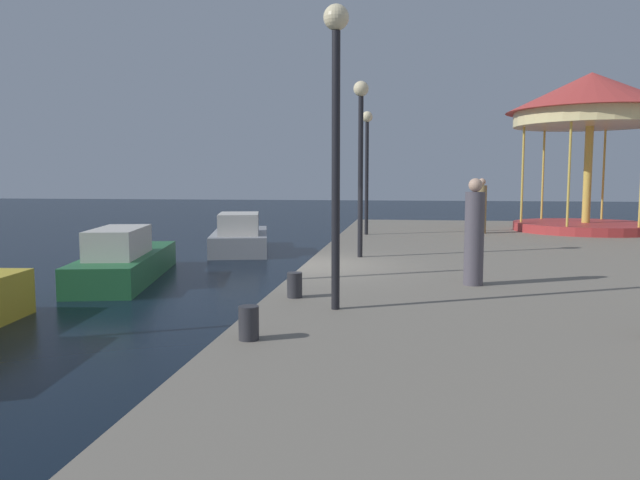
{
  "coord_description": "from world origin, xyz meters",
  "views": [
    {
      "loc": [
        2.21,
        -13.01,
        2.69
      ],
      "look_at": [
        0.05,
        2.18,
        1.12
      ],
      "focal_mm": 34.23,
      "sensor_mm": 36.0,
      "label": 1
    }
  ],
  "objects_px": {
    "motorboat_green": "(125,260)",
    "person_mid_promenade": "(474,235)",
    "bollard_north": "(249,323)",
    "person_far_corner": "(481,207)",
    "bollard_center": "(295,285)",
    "carousel": "(590,113)",
    "lamp_post_far_end": "(367,150)",
    "lamp_post_near_edge": "(336,104)",
    "motorboat_grey": "(240,237)",
    "lamp_post_mid_promenade": "(361,137)"
  },
  "relations": [
    {
      "from": "motorboat_green",
      "to": "person_mid_promenade",
      "type": "height_order",
      "value": "person_mid_promenade"
    },
    {
      "from": "lamp_post_mid_promenade",
      "to": "person_mid_promenade",
      "type": "xyz_separation_m",
      "value": [
        2.27,
        -3.53,
        -1.96
      ]
    },
    {
      "from": "person_far_corner",
      "to": "person_mid_promenade",
      "type": "relative_size",
      "value": 0.99
    },
    {
      "from": "person_mid_promenade",
      "to": "bollard_north",
      "type": "bearing_deg",
      "value": -125.93
    },
    {
      "from": "carousel",
      "to": "lamp_post_near_edge",
      "type": "xyz_separation_m",
      "value": [
        -7.33,
        -14.12,
        -1.21
      ]
    },
    {
      "from": "carousel",
      "to": "lamp_post_near_edge",
      "type": "height_order",
      "value": "carousel"
    },
    {
      "from": "carousel",
      "to": "lamp_post_far_end",
      "type": "xyz_separation_m",
      "value": [
        -7.64,
        -2.4,
        -1.33
      ]
    },
    {
      "from": "lamp_post_mid_promenade",
      "to": "person_mid_promenade",
      "type": "distance_m",
      "value": 4.63
    },
    {
      "from": "motorboat_grey",
      "to": "person_far_corner",
      "type": "height_order",
      "value": "person_far_corner"
    },
    {
      "from": "motorboat_grey",
      "to": "bollard_center",
      "type": "bearing_deg",
      "value": -70.65
    },
    {
      "from": "bollard_north",
      "to": "person_far_corner",
      "type": "relative_size",
      "value": 0.21
    },
    {
      "from": "motorboat_grey",
      "to": "lamp_post_near_edge",
      "type": "relative_size",
      "value": 1.27
    },
    {
      "from": "motorboat_grey",
      "to": "bollard_center",
      "type": "relative_size",
      "value": 13.61
    },
    {
      "from": "bollard_north",
      "to": "person_far_corner",
      "type": "height_order",
      "value": "person_far_corner"
    },
    {
      "from": "motorboat_green",
      "to": "person_mid_promenade",
      "type": "bearing_deg",
      "value": -25.65
    },
    {
      "from": "lamp_post_near_edge",
      "to": "bollard_center",
      "type": "relative_size",
      "value": 10.69
    },
    {
      "from": "motorboat_green",
      "to": "lamp_post_far_end",
      "type": "relative_size",
      "value": 1.5
    },
    {
      "from": "carousel",
      "to": "lamp_post_far_end",
      "type": "bearing_deg",
      "value": -162.55
    },
    {
      "from": "motorboat_grey",
      "to": "carousel",
      "type": "xyz_separation_m",
      "value": [
        12.35,
        1.16,
        4.4
      ]
    },
    {
      "from": "bollard_north",
      "to": "person_far_corner",
      "type": "bearing_deg",
      "value": 73.36
    },
    {
      "from": "lamp_post_near_edge",
      "to": "bollard_north",
      "type": "distance_m",
      "value": 3.37
    },
    {
      "from": "lamp_post_mid_promenade",
      "to": "person_mid_promenade",
      "type": "relative_size",
      "value": 2.2
    },
    {
      "from": "motorboat_grey",
      "to": "lamp_post_mid_promenade",
      "type": "distance_m",
      "value": 9.19
    },
    {
      "from": "lamp_post_near_edge",
      "to": "person_mid_promenade",
      "type": "xyz_separation_m",
      "value": [
        2.19,
        2.33,
        -2.04
      ]
    },
    {
      "from": "bollard_center",
      "to": "person_mid_promenade",
      "type": "height_order",
      "value": "person_mid_promenade"
    },
    {
      "from": "lamp_post_near_edge",
      "to": "person_far_corner",
      "type": "height_order",
      "value": "lamp_post_near_edge"
    },
    {
      "from": "lamp_post_near_edge",
      "to": "bollard_north",
      "type": "height_order",
      "value": "lamp_post_near_edge"
    },
    {
      "from": "lamp_post_near_edge",
      "to": "bollard_center",
      "type": "xyz_separation_m",
      "value": [
        -0.74,
        0.76,
        -2.73
      ]
    },
    {
      "from": "carousel",
      "to": "lamp_post_far_end",
      "type": "distance_m",
      "value": 8.12
    },
    {
      "from": "motorboat_green",
      "to": "motorboat_grey",
      "type": "relative_size",
      "value": 1.12
    },
    {
      "from": "motorboat_green",
      "to": "person_mid_promenade",
      "type": "distance_m",
      "value": 9.52
    },
    {
      "from": "carousel",
      "to": "person_mid_promenade",
      "type": "distance_m",
      "value": 13.26
    },
    {
      "from": "person_far_corner",
      "to": "motorboat_grey",
      "type": "bearing_deg",
      "value": 178.6
    },
    {
      "from": "motorboat_grey",
      "to": "lamp_post_mid_promenade",
      "type": "relative_size",
      "value": 1.32
    },
    {
      "from": "motorboat_grey",
      "to": "lamp_post_near_edge",
      "type": "height_order",
      "value": "lamp_post_near_edge"
    },
    {
      "from": "person_far_corner",
      "to": "bollard_center",
      "type": "bearing_deg",
      "value": -109.64
    },
    {
      "from": "lamp_post_near_edge",
      "to": "bollard_center",
      "type": "distance_m",
      "value": 2.93
    },
    {
      "from": "bollard_north",
      "to": "bollard_center",
      "type": "xyz_separation_m",
      "value": [
        0.07,
        2.57,
        0.0
      ]
    },
    {
      "from": "lamp_post_far_end",
      "to": "person_mid_promenade",
      "type": "height_order",
      "value": "lamp_post_far_end"
    },
    {
      "from": "lamp_post_mid_promenade",
      "to": "carousel",
      "type": "bearing_deg",
      "value": 48.09
    },
    {
      "from": "bollard_north",
      "to": "person_far_corner",
      "type": "xyz_separation_m",
      "value": [
        4.35,
        14.56,
        0.68
      ]
    },
    {
      "from": "motorboat_green",
      "to": "bollard_north",
      "type": "distance_m",
      "value": 9.92
    },
    {
      "from": "motorboat_grey",
      "to": "person_mid_promenade",
      "type": "distance_m",
      "value": 12.89
    },
    {
      "from": "motorboat_grey",
      "to": "person_mid_promenade",
      "type": "bearing_deg",
      "value": -55.85
    },
    {
      "from": "lamp_post_near_edge",
      "to": "motorboat_grey",
      "type": "bearing_deg",
      "value": 111.19
    },
    {
      "from": "motorboat_grey",
      "to": "bollard_center",
      "type": "xyz_separation_m",
      "value": [
        4.28,
        -12.2,
        0.47
      ]
    },
    {
      "from": "person_far_corner",
      "to": "person_mid_promenade",
      "type": "height_order",
      "value": "person_mid_promenade"
    },
    {
      "from": "motorboat_grey",
      "to": "person_far_corner",
      "type": "distance_m",
      "value": 8.64
    },
    {
      "from": "bollard_north",
      "to": "motorboat_green",
      "type": "bearing_deg",
      "value": 123.84
    },
    {
      "from": "bollard_north",
      "to": "bollard_center",
      "type": "relative_size",
      "value": 1.0
    }
  ]
}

